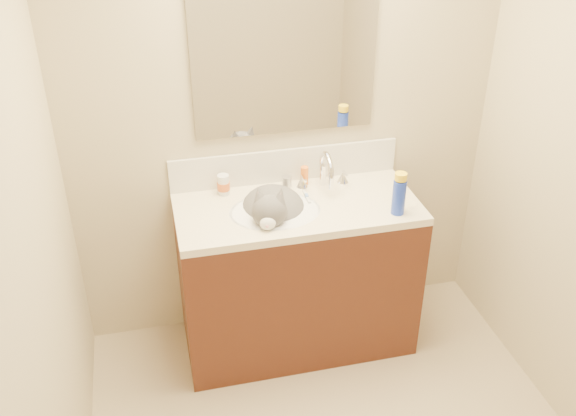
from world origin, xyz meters
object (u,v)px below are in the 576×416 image
basin (275,223)px  faucet (325,173)px  cat (273,211)px  pill_bottle (223,185)px  vanity_cabinet (297,279)px  silver_jar (287,182)px  amber_bottle (304,176)px  spray_can (399,197)px

basin → faucet: faucet is taller
cat → pill_bottle: (-0.21, 0.19, 0.07)m
cat → vanity_cabinet: bearing=17.7°
vanity_cabinet → silver_jar: (-0.01, 0.20, 0.48)m
faucet → cat: faucet is taller
vanity_cabinet → cat: cat is taller
vanity_cabinet → amber_bottle: size_ratio=11.96×
faucet → spray_can: 0.42m
vanity_cabinet → cat: (-0.12, 0.00, 0.43)m
pill_bottle → silver_jar: bearing=0.0°
faucet → amber_bottle: (-0.09, 0.06, -0.04)m
basin → spray_can: 0.61m
pill_bottle → spray_can: size_ratio=0.61×
faucet → amber_bottle: faucet is taller
vanity_cabinet → spray_can: (0.45, -0.19, 0.54)m
pill_bottle → silver_jar: (0.33, 0.00, -0.02)m
vanity_cabinet → silver_jar: size_ratio=20.51×
vanity_cabinet → faucet: bearing=37.3°
amber_bottle → faucet: bearing=-33.7°
spray_can → vanity_cabinet: bearing=157.6°
faucet → silver_jar: 0.21m
vanity_cabinet → basin: basin is taller
faucet → pill_bottle: faucet is taller
faucet → spray_can: faucet is taller
basin → amber_bottle: amber_bottle is taller
vanity_cabinet → faucet: 0.58m
basin → spray_can: size_ratio=2.58×
vanity_cabinet → faucet: faucet is taller
cat → pill_bottle: 0.30m
vanity_cabinet → pill_bottle: size_ratio=11.27×
basin → spray_can: spray_can is taller
pill_bottle → vanity_cabinet: bearing=-30.3°
basin → pill_bottle: bearing=133.6°
basin → spray_can: (0.57, -0.16, 0.16)m
vanity_cabinet → cat: 0.45m
silver_jar → vanity_cabinet: bearing=-87.6°
silver_jar → pill_bottle: bearing=-180.0°
cat → silver_jar: bearing=77.8°
amber_bottle → vanity_cabinet: bearing=-113.5°
vanity_cabinet → basin: (-0.12, -0.03, 0.38)m
basin → amber_bottle: bearing=48.0°
pill_bottle → spray_can: 0.87m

